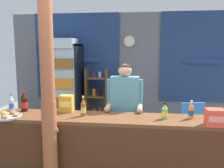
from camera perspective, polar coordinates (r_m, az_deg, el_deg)
ground_plane at (r=4.01m, az=2.48°, el=-17.76°), size 7.95×7.95×0.00m
back_wall_curtained at (r=5.50m, az=4.46°, el=3.67°), size 5.43×0.22×2.55m
stall_counter at (r=3.05m, az=1.23°, el=-14.74°), size 3.24×0.53×0.91m
timber_post at (r=2.82m, az=-14.70°, el=-4.81°), size 0.19×0.17×2.36m
drink_fridge at (r=5.30m, az=-11.38°, el=0.67°), size 0.72×0.65×1.97m
bottle_shelf_rack at (r=5.30m, az=-3.55°, el=-3.38°), size 0.48×0.28×1.34m
plastic_lawn_chair at (r=4.52m, az=17.63°, el=-8.41°), size 0.53×0.53×0.86m
shopkeeper at (r=3.50m, az=3.01°, el=-4.67°), size 0.51×0.42×1.55m
soda_bottle_cola at (r=3.51m, az=-19.97°, el=-4.10°), size 0.09×0.09×0.29m
soda_bottle_orange_soda at (r=3.12m, az=18.12°, el=-6.02°), size 0.06×0.06×0.22m
soda_bottle_water at (r=3.58m, az=-22.58°, el=-4.28°), size 0.07×0.07×0.24m
soda_bottle_iced_tea at (r=3.09m, az=-6.77°, el=-5.53°), size 0.06×0.06×0.26m
soda_bottle_lime_soda at (r=3.02m, az=12.30°, el=-6.42°), size 0.07×0.07×0.20m
snack_box_crackers at (r=2.92m, az=23.09°, el=-7.25°), size 0.20×0.16×0.19m
snack_box_choco_powder at (r=3.34m, az=-10.63°, el=-4.51°), size 0.18×0.14×0.22m
pastry_tray at (r=3.29m, az=-23.47°, el=-6.87°), size 0.35×0.35×0.06m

